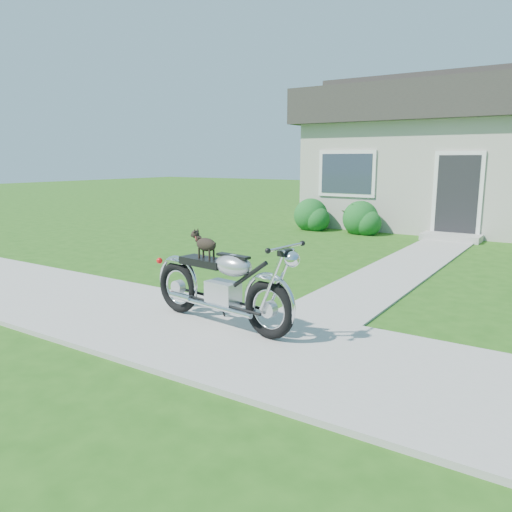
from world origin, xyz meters
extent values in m
plane|color=#235114|center=(0.00, 0.00, 0.00)|extent=(80.00, 80.00, 0.00)
cube|color=#9E9B93|center=(0.00, 0.00, 0.02)|extent=(24.00, 2.20, 0.04)
cube|color=#9E9B93|center=(-1.50, 5.00, 0.01)|extent=(1.20, 8.00, 0.03)
cube|color=black|center=(-1.50, 8.97, 1.05)|extent=(1.00, 0.06, 2.10)
cube|color=#9E9B93|center=(-1.50, 8.62, 0.08)|extent=(1.40, 0.70, 0.16)
cube|color=#2D3847|center=(-4.50, 8.97, 1.60)|extent=(1.70, 0.05, 1.30)
sphere|color=#16551D|center=(-5.36, 8.50, 0.41)|extent=(0.97, 0.97, 0.97)
sphere|color=#16551D|center=(-3.85, 8.50, 0.41)|extent=(0.97, 0.97, 0.97)
imported|color=#234C14|center=(-4.01, 8.55, 0.41)|extent=(0.85, 0.77, 0.82)
torus|color=black|center=(-1.60, 0.13, 0.38)|extent=(0.68, 0.19, 0.67)
torus|color=black|center=(-3.09, 0.31, 0.38)|extent=(0.68, 0.19, 0.67)
cube|color=#B4B3B8|center=(-2.29, 0.21, 0.42)|extent=(0.43, 0.29, 0.30)
ellipsoid|color=#B4B3B8|center=(-2.12, 0.19, 0.79)|extent=(0.54, 0.35, 0.26)
cube|color=black|center=(-2.59, 0.25, 0.78)|extent=(0.68, 0.34, 0.09)
cube|color=silver|center=(-1.60, 0.13, 0.72)|extent=(0.31, 0.18, 0.03)
cube|color=silver|center=(-3.09, 0.31, 0.72)|extent=(0.31, 0.18, 0.03)
cylinder|color=silver|center=(-1.38, 0.10, 1.09)|extent=(0.10, 0.60, 0.03)
sphere|color=silver|center=(-1.30, 0.09, 0.98)|extent=(0.19, 0.19, 0.17)
cylinder|color=silver|center=(-2.31, 0.08, 0.29)|extent=(1.10, 0.19, 0.06)
ellipsoid|color=black|center=(-2.56, 0.24, 0.99)|extent=(0.32, 0.18, 0.16)
sphere|color=black|center=(-2.74, 0.27, 1.10)|extent=(0.11, 0.11, 0.10)
cylinder|color=black|center=(-2.64, 0.29, 0.88)|extent=(0.03, 0.03, 0.12)
cylinder|color=black|center=(-2.65, 0.22, 0.88)|extent=(0.03, 0.03, 0.12)
cylinder|color=black|center=(-2.47, 0.27, 0.88)|extent=(0.03, 0.03, 0.12)
cylinder|color=black|center=(-2.48, 0.20, 0.88)|extent=(0.03, 0.03, 0.12)
torus|color=#B63032|center=(-2.70, 0.26, 1.05)|extent=(0.06, 0.09, 0.08)
camera|label=1|loc=(1.16, -4.35, 1.99)|focal=35.00mm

